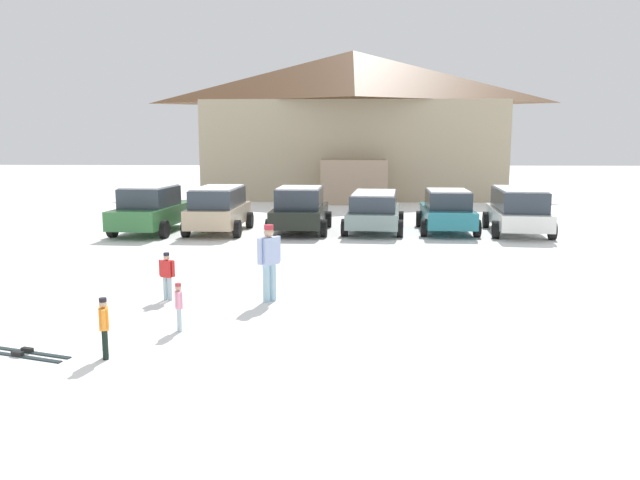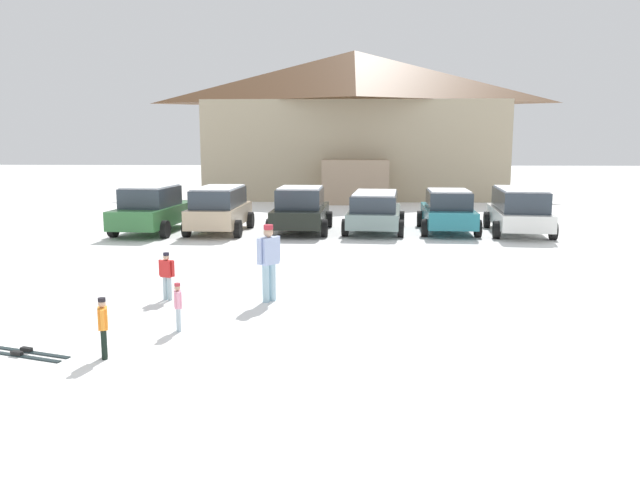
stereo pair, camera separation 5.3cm
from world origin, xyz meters
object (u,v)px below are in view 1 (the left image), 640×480
Objects in this scene: ski_lodge at (353,123)px; parked_beige_suv at (219,208)px; parked_teal_hatchback at (447,211)px; skier_child_in_red_jacket at (167,273)px; parked_black_sedan at (300,209)px; pair_of_skis at (24,354)px; parked_grey_wagon at (374,210)px; parked_white_suv at (518,209)px; skier_child_in_orange_jacket at (104,325)px; parked_green_coupe at (152,209)px; skier_adult_in_blue_parka at (269,258)px; skier_child_in_pink_snowsuit at (179,304)px.

parked_beige_suv is (-5.20, -15.97, -3.56)m from ski_lodge.
parked_teal_hatchback is 4.15× the size of skier_child_in_red_jacket.
parked_black_sedan reaches higher than pair_of_skis.
ski_lodge is at bearing 92.40° from parked_grey_wagon.
parked_beige_suv is at bearing 95.03° from skier_child_in_red_jacket.
parked_teal_hatchback is at bearing 57.32° from pair_of_skis.
skier_child_in_orange_jacket is (-10.24, -13.94, -0.35)m from parked_white_suv.
parked_green_coupe is at bearing -176.04° from parked_black_sedan.
parked_beige_suv is at bearing 107.10° from skier_adult_in_blue_parka.
parked_white_suv is 2.90× the size of pair_of_skis.
ski_lodge is 16.22m from parked_black_sedan.
parked_black_sedan is 4.11× the size of skier_child_in_red_jacket.
parked_green_coupe reaches higher than parked_teal_hatchback.
skier_child_in_orange_jacket is at bearing -118.30° from parked_teal_hatchback.
skier_child_in_red_jacket is at bearing 110.74° from skier_child_in_pink_snowsuit.
parked_green_coupe is 1.09× the size of parked_black_sedan.
parked_black_sedan is 4.36× the size of skier_child_in_orange_jacket.
skier_adult_in_blue_parka is at bearing -104.50° from parked_grey_wagon.
skier_adult_in_blue_parka is at bearing -89.61° from parked_black_sedan.
parked_grey_wagon is 13.44m from skier_child_in_pink_snowsuit.
ski_lodge is at bearing 79.17° from pair_of_skis.
ski_lodge is at bearing 80.59° from skier_child_in_red_jacket.
skier_adult_in_blue_parka reaches higher than parked_grey_wagon.
parked_teal_hatchback is 4.88× the size of skier_child_in_pink_snowsuit.
ski_lodge is 17.25m from parked_white_suv.
parked_teal_hatchback is at bearing 61.71° from skier_child_in_pink_snowsuit.
skier_child_in_red_jacket is (-4.32, -26.05, -3.89)m from ski_lodge.
parked_teal_hatchback is at bearing 173.07° from parked_white_suv.
parked_black_sedan is 2.82m from parked_grey_wagon.
ski_lodge is 18.19× the size of skier_child_in_orange_jacket.
ski_lodge is 4.14× the size of parked_teal_hatchback.
parked_green_coupe is 1.08× the size of parked_teal_hatchback.
ski_lodge is 26.40m from skier_adult_in_blue_parka.
skier_child_in_orange_jacket is at bearing -89.40° from skier_child_in_red_jacket.
parked_green_coupe is at bearing -178.92° from parked_white_suv.
parked_green_coupe is 11.49m from skier_adult_in_blue_parka.
parked_teal_hatchback is at bearing 3.30° from parked_beige_suv.
ski_lodge is at bearing 81.81° from skier_child_in_orange_jacket.
parked_grey_wagon is at bearing 3.93° from parked_black_sedan.
parked_white_suv is 4.53× the size of skier_child_in_red_jacket.
parked_white_suv is 14.52m from skier_child_in_red_jacket.
parked_black_sedan is 10.41m from skier_adult_in_blue_parka.
parked_beige_suv reaches higher than parked_grey_wagon.
parked_white_suv reaches higher than skier_child_in_red_jacket.
parked_teal_hatchback reaches higher than pair_of_skis.
parked_teal_hatchback reaches higher than skier_child_in_orange_jacket.
ski_lodge is at bearing 82.98° from skier_child_in_pink_snowsuit.
pair_of_skis is at bearing -104.09° from parked_black_sedan.
pair_of_skis is (-9.06, -14.13, -0.80)m from parked_teal_hatchback.
skier_child_in_orange_jacket is (-4.28, -29.73, -3.93)m from ski_lodge.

